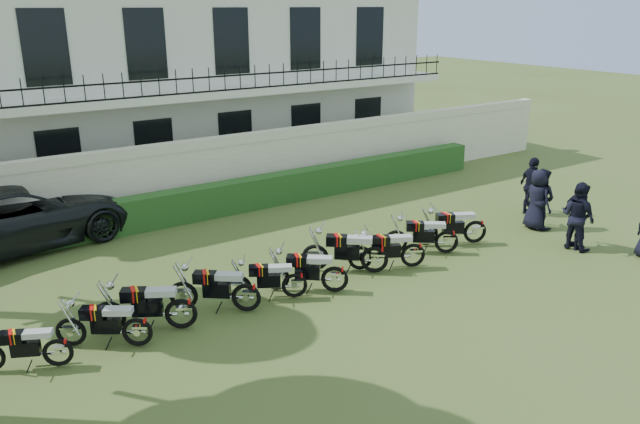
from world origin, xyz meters
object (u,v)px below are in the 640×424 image
object	(u,v)px
motorcycle_6	(375,253)
suv	(16,217)
motorcycle_8	(447,236)
officer_1	(577,216)
motorcycle_1	(137,325)
motorcycle_2	(181,306)
motorcycle_9	(475,226)
officer_2	(578,216)
officer_4	(541,198)
motorcycle_0	(57,346)
motorcycle_3	(246,291)
officer_5	(532,187)
motorcycle_4	(295,280)
motorcycle_7	(413,249)
motorcycle_5	(335,273)
officer_3	(537,199)

from	to	relation	value
motorcycle_6	suv	world-z (taller)	suv
motorcycle_6	motorcycle_8	bearing A→B (deg)	-51.78
motorcycle_6	officer_1	size ratio (longest dim) A/B	0.93
motorcycle_1	motorcycle_8	distance (m)	8.33
officer_1	motorcycle_2	bearing A→B (deg)	71.85
motorcycle_6	motorcycle_9	xyz separation A→B (m)	(3.57, 0.05, -0.03)
motorcycle_6	motorcycle_9	size ratio (longest dim) A/B	0.92
motorcycle_8	officer_2	xyz separation A→B (m)	(3.18, -1.65, 0.44)
motorcycle_8	motorcycle_9	bearing A→B (deg)	-48.84
motorcycle_1	officer_4	xyz separation A→B (m)	(12.08, 0.12, 0.43)
motorcycle_0	officer_1	world-z (taller)	officer_1
motorcycle_2	motorcycle_3	distance (m)	1.45
motorcycle_1	motorcycle_2	size ratio (longest dim) A/B	0.87
motorcycle_3	officer_5	xyz separation A→B (m)	(10.42, 0.92, 0.42)
motorcycle_1	motorcycle_9	size ratio (longest dim) A/B	0.87
motorcycle_4	motorcycle_7	distance (m)	3.37
officer_1	motorcycle_3	bearing A→B (deg)	70.81
suv	officer_5	size ratio (longest dim) A/B	3.39
motorcycle_2	motorcycle_3	world-z (taller)	motorcycle_2
motorcycle_7	officer_4	size ratio (longest dim) A/B	1.00
motorcycle_5	suv	bearing A→B (deg)	75.93
officer_2	officer_5	world-z (taller)	officer_2
motorcycle_4	officer_2	size ratio (longest dim) A/B	0.88
suv	motorcycle_4	bearing A→B (deg)	-157.29
motorcycle_1	motorcycle_9	distance (m)	9.52
motorcycle_0	motorcycle_4	world-z (taller)	motorcycle_4
motorcycle_3	motorcycle_4	distance (m)	1.21
motorcycle_3	motorcycle_8	world-z (taller)	motorcycle_3
officer_3	motorcycle_5	bearing A→B (deg)	94.99
motorcycle_1	officer_3	world-z (taller)	officer_3
motorcycle_2	motorcycle_9	bearing A→B (deg)	-60.24
motorcycle_2	officer_1	bearing A→B (deg)	-69.68
motorcycle_1	motorcycle_2	xyz separation A→B (m)	(0.96, 0.18, 0.05)
motorcycle_4	motorcycle_5	size ratio (longest dim) A/B	1.01
motorcycle_7	motorcycle_9	xyz separation A→B (m)	(2.55, 0.30, 0.01)
suv	motorcycle_0	bearing A→B (deg)	165.26
motorcycle_3	motorcycle_4	xyz separation A→B (m)	(1.21, -0.00, -0.05)
officer_3	officer_5	distance (m)	1.29
motorcycle_1	motorcycle_5	xyz separation A→B (m)	(4.52, -0.16, 0.03)
officer_4	officer_5	xyz separation A→B (m)	(0.75, 0.92, 0.02)
officer_2	motorcycle_2	bearing A→B (deg)	96.03
motorcycle_0	suv	distance (m)	6.91
motorcycle_7	motorcycle_9	bearing A→B (deg)	-56.88
motorcycle_0	motorcycle_5	bearing A→B (deg)	-67.23
motorcycle_0	motorcycle_2	bearing A→B (deg)	-63.05
motorcycle_5	suv	size ratio (longest dim) A/B	0.26
motorcycle_8	officer_1	size ratio (longest dim) A/B	0.89
motorcycle_8	suv	distance (m)	11.57
motorcycle_6	officer_4	distance (m)	6.14
motorcycle_0	suv	xyz separation A→B (m)	(0.45, 6.88, 0.44)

